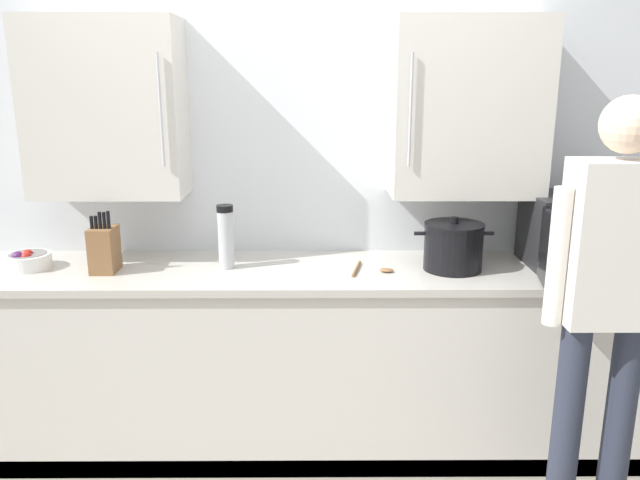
% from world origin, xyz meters
% --- Properties ---
extents(back_wall_tiled, '(4.26, 0.44, 2.67)m').
position_xyz_m(back_wall_tiled, '(-0.00, 1.16, 1.41)').
color(back_wall_tiled, silver).
rests_on(back_wall_tiled, ground_plane).
extents(counter_unit, '(3.60, 0.63, 0.92)m').
position_xyz_m(counter_unit, '(0.00, 0.85, 0.46)').
color(counter_unit, beige).
rests_on(counter_unit, ground_plane).
extents(microwave_oven, '(0.56, 0.72, 0.34)m').
position_xyz_m(microwave_oven, '(1.35, 0.88, 1.09)').
color(microwave_oven, black).
rests_on(microwave_oven, counter_unit).
extents(fruit_bowl, '(0.21, 0.21, 0.09)m').
position_xyz_m(fruit_bowl, '(-1.22, 0.86, 0.96)').
color(fruit_bowl, white).
rests_on(fruit_bowl, counter_unit).
extents(wooden_spoon, '(0.20, 0.22, 0.02)m').
position_xyz_m(wooden_spoon, '(0.39, 0.80, 0.93)').
color(wooden_spoon, brown).
rests_on(wooden_spoon, counter_unit).
extents(thermos_flask, '(0.08, 0.08, 0.30)m').
position_xyz_m(thermos_flask, '(-0.29, 0.86, 1.07)').
color(thermos_flask, '#B7BABF').
rests_on(thermos_flask, counter_unit).
extents(stock_pot, '(0.37, 0.27, 0.25)m').
position_xyz_m(stock_pot, '(0.77, 0.83, 1.03)').
color(stock_pot, black).
rests_on(stock_pot, counter_unit).
extents(knife_block, '(0.11, 0.15, 0.29)m').
position_xyz_m(knife_block, '(-0.84, 0.81, 1.03)').
color(knife_block, brown).
rests_on(knife_block, counter_unit).
extents(person_figure, '(0.45, 0.52, 1.74)m').
position_xyz_m(person_figure, '(1.20, 0.19, 1.04)').
color(person_figure, '#282D3D').
rests_on(person_figure, ground_plane).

